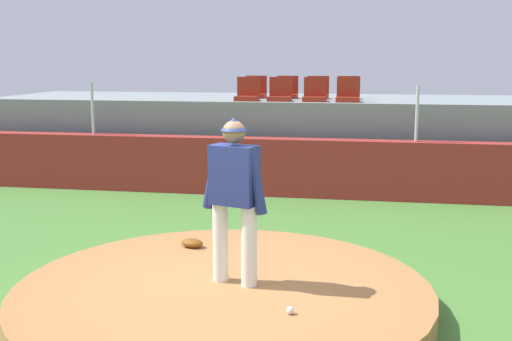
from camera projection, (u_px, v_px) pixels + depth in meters
The scene contains 17 objects.
ground_plane at pixel (223, 308), 6.87m from camera, with size 60.00×60.00×0.00m, color #497E33.
pitchers_mound at pixel (223, 297), 6.84m from camera, with size 4.50×4.50×0.27m, color #A8703F.
pitcher at pixel (234, 189), 6.70m from camera, with size 0.77×0.40×1.80m.
baseball at pixel (290, 310), 6.04m from camera, with size 0.07×0.07×0.07m, color white.
fielding_glove at pixel (192, 243), 8.18m from camera, with size 0.30×0.20×0.11m, color brown.
brick_barrier at pixel (290, 167), 12.40m from camera, with size 16.17×0.40×1.13m, color maroon.
fence_post_left at pixel (93, 109), 12.92m from camera, with size 0.06×0.06×1.06m, color silver.
fence_post_right at pixel (417, 113), 11.80m from camera, with size 0.06×0.06×1.06m, color silver.
bleacher_platform at pixel (303, 136), 14.63m from camera, with size 13.99×3.48×1.79m, color gray.
stadium_chair_0 at pixel (248, 93), 13.43m from camera, with size 0.48×0.44×0.50m.
stadium_chair_1 at pixel (280, 93), 13.33m from camera, with size 0.48×0.44×0.50m.
stadium_chair_2 at pixel (315, 94), 13.19m from camera, with size 0.48×0.44×0.50m.
stadium_chair_3 at pixel (348, 94), 13.06m from camera, with size 0.48×0.44×0.50m.
stadium_chair_4 at pixel (255, 91), 14.32m from camera, with size 0.48×0.44×0.50m.
stadium_chair_5 at pixel (287, 91), 14.21m from camera, with size 0.48×0.44×0.50m.
stadium_chair_6 at pixel (318, 92), 14.07m from camera, with size 0.48×0.44×0.50m.
stadium_chair_7 at pixel (348, 92), 13.99m from camera, with size 0.48×0.44×0.50m.
Camera 1 is at (1.50, -6.33, 2.68)m, focal length 44.38 mm.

